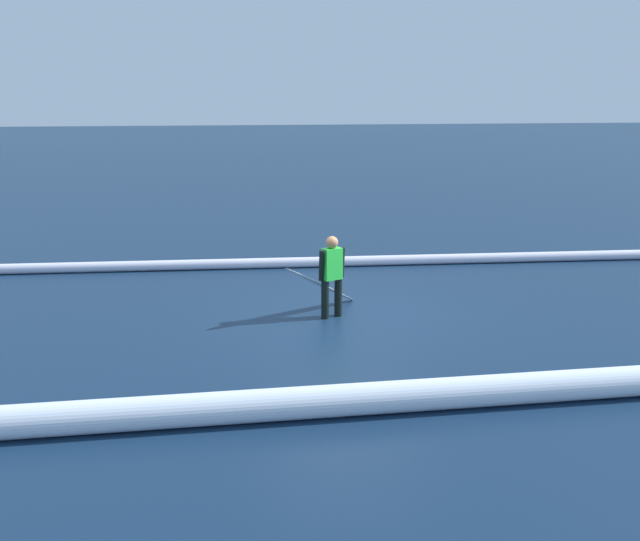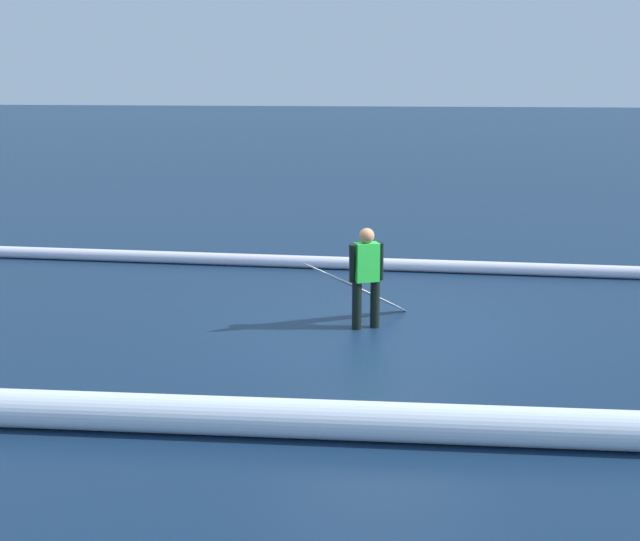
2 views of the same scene
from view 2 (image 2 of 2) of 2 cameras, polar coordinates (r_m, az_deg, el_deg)
ground_plane at (r=13.04m, az=4.01°, el=-3.67°), size 155.47×155.47×0.00m
surfer at (r=12.81m, az=2.97°, el=-0.14°), size 0.48×0.36×1.47m
surfboard at (r=13.21m, az=2.40°, el=-1.14°), size 1.63×1.54×1.06m
wave_crest_foreground at (r=16.96m, az=-2.52°, el=0.61°), size 22.62×1.29×0.23m
wave_crest_midground at (r=9.17m, az=3.02°, el=-9.57°), size 20.24×0.61×0.40m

